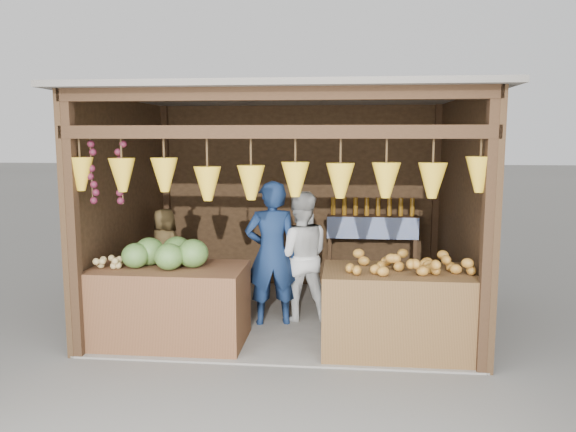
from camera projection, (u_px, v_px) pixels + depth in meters
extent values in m
plane|color=#514F49|center=(288.00, 317.00, 6.79)|extent=(80.00, 80.00, 0.00)
cube|color=slate|center=(288.00, 316.00, 6.79)|extent=(4.00, 3.00, 0.02)
cube|color=black|center=(298.00, 197.00, 8.09)|extent=(4.00, 0.06, 2.60)
cube|color=black|center=(124.00, 208.00, 6.80)|extent=(0.06, 3.00, 2.60)
cube|color=black|center=(462.00, 213.00, 6.41)|extent=(0.06, 3.00, 2.60)
cube|color=#605B54|center=(288.00, 95.00, 6.42)|extent=(4.30, 3.30, 0.06)
cube|color=black|center=(72.00, 227.00, 5.38)|extent=(0.11, 0.11, 2.60)
cube|color=black|center=(489.00, 234.00, 5.00)|extent=(0.11, 0.11, 2.60)
cube|color=black|center=(166.00, 196.00, 8.22)|extent=(0.11, 0.11, 2.60)
cube|color=black|center=(436.00, 199.00, 7.84)|extent=(0.11, 0.11, 2.60)
cube|color=black|center=(272.00, 132.00, 5.06)|extent=(4.00, 0.12, 0.12)
cube|color=black|center=(272.00, 94.00, 5.02)|extent=(4.00, 0.12, 0.12)
cube|color=#382314|center=(372.00, 217.00, 7.82)|extent=(1.25, 0.30, 0.05)
cube|color=#382314|center=(330.00, 253.00, 7.95)|extent=(0.05, 0.28, 1.05)
cube|color=#382314|center=(414.00, 255.00, 7.83)|extent=(0.05, 0.28, 1.05)
cube|color=blue|center=(373.00, 228.00, 7.68)|extent=(1.25, 0.02, 0.30)
cube|color=#51301B|center=(170.00, 305.00, 5.86)|extent=(1.58, 0.85, 0.82)
cube|color=#4F361A|center=(397.00, 312.00, 5.60)|extent=(1.47, 0.85, 0.85)
cube|color=black|center=(167.00, 298.00, 7.10)|extent=(0.29, 0.29, 0.28)
imported|color=#15284F|center=(272.00, 254.00, 6.39)|extent=(0.69, 0.53, 1.67)
imported|color=silver|center=(300.00, 256.00, 6.60)|extent=(0.82, 0.68, 1.53)
imported|color=brown|center=(165.00, 248.00, 7.01)|extent=(0.58, 0.53, 1.00)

